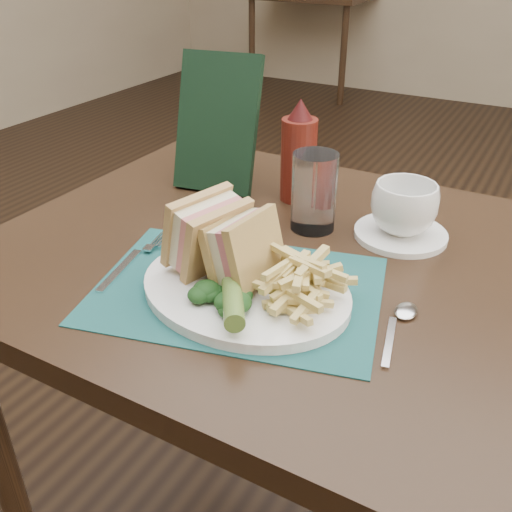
{
  "coord_description": "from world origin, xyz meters",
  "views": [
    {
      "loc": [
        0.35,
        -1.2,
        1.19
      ],
      "look_at": [
        0.02,
        -0.61,
        0.8
      ],
      "focal_mm": 40.0,
      "sensor_mm": 36.0,
      "label": 1
    }
  ],
  "objects": [
    {
      "name": "plate",
      "position": [
        0.02,
        -0.64,
        0.76
      ],
      "size": [
        0.32,
        0.27,
        0.01
      ],
      "primitive_type": null,
      "rotation": [
        0.0,
        0.0,
        -0.09
      ],
      "color": "white",
      "rests_on": "placemat"
    },
    {
      "name": "check_presenter",
      "position": [
        -0.22,
        -0.33,
        0.87
      ],
      "size": [
        0.17,
        0.12,
        0.25
      ],
      "primitive_type": "cube",
      "rotation": [
        -0.31,
        0.0,
        0.16
      ],
      "color": "black",
      "rests_on": "table_main"
    },
    {
      "name": "sandwich_half_b",
      "position": [
        -0.01,
        -0.63,
        0.82
      ],
      "size": [
        0.09,
        0.11,
        0.1
      ],
      "primitive_type": null,
      "rotation": [
        0.0,
        -0.24,
        -0.12
      ],
      "color": "tan",
      "rests_on": "plate"
    },
    {
      "name": "table_bg_left",
      "position": [
        -1.62,
        3.26,
        0.38
      ],
      "size": [
        0.9,
        0.75,
        0.75
      ],
      "primitive_type": null,
      "color": "black",
      "rests_on": "ground"
    },
    {
      "name": "floor",
      "position": [
        0.0,
        0.0,
        0.0
      ],
      "size": [
        7.0,
        7.0,
        0.0
      ],
      "primitive_type": "plane",
      "color": "black",
      "rests_on": "ground"
    },
    {
      "name": "kale_garnish",
      "position": [
        0.02,
        -0.7,
        0.78
      ],
      "size": [
        0.11,
        0.08,
        0.03
      ],
      "primitive_type": null,
      "color": "black",
      "rests_on": "plate"
    },
    {
      "name": "ketchup_bottle",
      "position": [
        -0.06,
        -0.32,
        0.84
      ],
      "size": [
        0.07,
        0.07,
        0.19
      ],
      "primitive_type": null,
      "rotation": [
        0.0,
        0.0,
        -0.15
      ],
      "color": "#4E140D",
      "rests_on": "table_main"
    },
    {
      "name": "sandwich_half_a",
      "position": [
        -0.07,
        -0.62,
        0.82
      ],
      "size": [
        0.1,
        0.13,
        0.11
      ],
      "primitive_type": null,
      "rotation": [
        0.0,
        0.24,
        -0.25
      ],
      "color": "tan",
      "rests_on": "plate"
    },
    {
      "name": "coffee_cup",
      "position": [
        0.16,
        -0.37,
        0.8
      ],
      "size": [
        0.14,
        0.14,
        0.08
      ],
      "primitive_type": "imported",
      "rotation": [
        0.0,
        0.0,
        0.37
      ],
      "color": "white",
      "rests_on": "saucer"
    },
    {
      "name": "spoon",
      "position": [
        0.23,
        -0.62,
        0.76
      ],
      "size": [
        0.07,
        0.15,
        0.01
      ],
      "primitive_type": null,
      "rotation": [
        0.0,
        0.0,
        0.21
      ],
      "color": "silver",
      "rests_on": "table_main"
    },
    {
      "name": "fork",
      "position": [
        -0.17,
        -0.65,
        0.76
      ],
      "size": [
        0.07,
        0.17,
        0.01
      ],
      "primitive_type": null,
      "rotation": [
        0.0,
        0.0,
        0.23
      ],
      "color": "silver",
      "rests_on": "placemat"
    },
    {
      "name": "pickle_spear",
      "position": [
        0.04,
        -0.7,
        0.79
      ],
      "size": [
        0.09,
        0.11,
        0.03
      ],
      "primitive_type": "cylinder",
      "rotation": [
        1.54,
        0.0,
        0.59
      ],
      "color": "#486928",
      "rests_on": "plate"
    },
    {
      "name": "saucer",
      "position": [
        0.16,
        -0.37,
        0.76
      ],
      "size": [
        0.2,
        0.2,
        0.01
      ],
      "primitive_type": "cylinder",
      "rotation": [
        0.0,
        0.0,
        -0.4
      ],
      "color": "white",
      "rests_on": "table_main"
    },
    {
      "name": "fries_pile",
      "position": [
        0.09,
        -0.63,
        0.8
      ],
      "size": [
        0.18,
        0.2,
        0.06
      ],
      "primitive_type": null,
      "color": "tan",
      "rests_on": "plate"
    },
    {
      "name": "placemat",
      "position": [
        0.01,
        -0.64,
        0.75
      ],
      "size": [
        0.45,
        0.37,
        0.0
      ],
      "primitive_type": "cube",
      "rotation": [
        0.0,
        0.0,
        0.25
      ],
      "color": "#164848",
      "rests_on": "table_main"
    },
    {
      "name": "drinking_glass",
      "position": [
        0.02,
        -0.41,
        0.81
      ],
      "size": [
        0.08,
        0.08,
        0.13
      ],
      "primitive_type": "cylinder",
      "rotation": [
        0.0,
        0.0,
        -0.1
      ],
      "color": "white",
      "rests_on": "table_main"
    },
    {
      "name": "table_main",
      "position": [
        0.0,
        -0.5,
        0.38
      ],
      "size": [
        0.9,
        0.75,
        0.75
      ],
      "primitive_type": null,
      "color": "black",
      "rests_on": "ground"
    }
  ]
}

